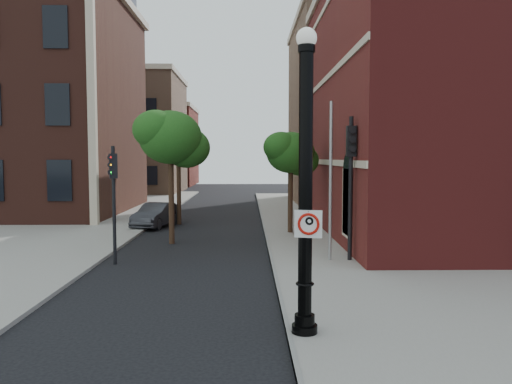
{
  "coord_description": "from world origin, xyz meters",
  "views": [
    {
      "loc": [
        1.2,
        -9.66,
        3.74
      ],
      "look_at": [
        1.4,
        2.0,
        2.92
      ],
      "focal_mm": 35.0,
      "sensor_mm": 36.0,
      "label": 1
    }
  ],
  "objects_px": {
    "parked_car": "(156,215)",
    "traffic_signal_right": "(351,165)",
    "traffic_signal_left": "(113,185)",
    "no_parking_sign": "(308,224)",
    "lamppost": "(305,198)"
  },
  "relations": [
    {
      "from": "parked_car",
      "to": "traffic_signal_right",
      "type": "distance_m",
      "value": 12.95
    },
    {
      "from": "traffic_signal_left",
      "to": "traffic_signal_right",
      "type": "xyz_separation_m",
      "value": [
        8.25,
        0.05,
        0.69
      ]
    },
    {
      "from": "no_parking_sign",
      "to": "traffic_signal_left",
      "type": "relative_size",
      "value": 0.14
    },
    {
      "from": "no_parking_sign",
      "to": "parked_car",
      "type": "distance_m",
      "value": 17.94
    },
    {
      "from": "parked_car",
      "to": "traffic_signal_left",
      "type": "bearing_deg",
      "value": -75.66
    },
    {
      "from": "parked_car",
      "to": "traffic_signal_right",
      "type": "relative_size",
      "value": 0.76
    },
    {
      "from": "lamppost",
      "to": "traffic_signal_right",
      "type": "relative_size",
      "value": 1.23
    },
    {
      "from": "traffic_signal_left",
      "to": "parked_car",
      "type": "bearing_deg",
      "value": 68.66
    },
    {
      "from": "parked_car",
      "to": "traffic_signal_left",
      "type": "xyz_separation_m",
      "value": [
        0.27,
        -9.4,
        2.13
      ]
    },
    {
      "from": "no_parking_sign",
      "to": "parked_car",
      "type": "relative_size",
      "value": 0.14
    },
    {
      "from": "traffic_signal_right",
      "to": "parked_car",
      "type": "bearing_deg",
      "value": 132.52
    },
    {
      "from": "no_parking_sign",
      "to": "traffic_signal_right",
      "type": "relative_size",
      "value": 0.11
    },
    {
      "from": "parked_car",
      "to": "traffic_signal_right",
      "type": "height_order",
      "value": "traffic_signal_right"
    },
    {
      "from": "traffic_signal_right",
      "to": "traffic_signal_left",
      "type": "bearing_deg",
      "value": -179.44
    },
    {
      "from": "no_parking_sign",
      "to": "traffic_signal_right",
      "type": "xyz_separation_m",
      "value": [
        2.39,
        7.43,
        1.06
      ]
    }
  ]
}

